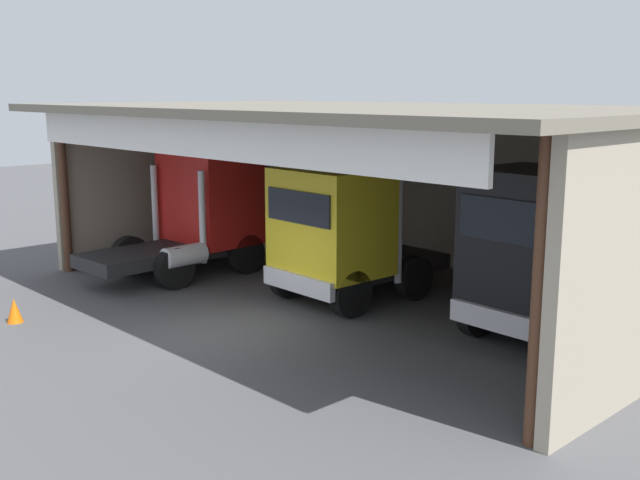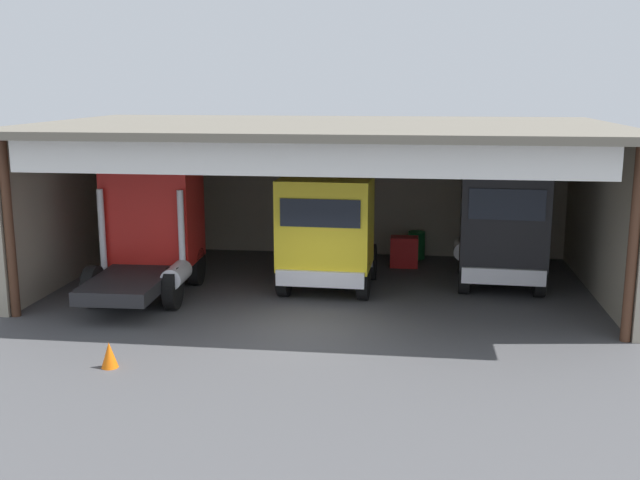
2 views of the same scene
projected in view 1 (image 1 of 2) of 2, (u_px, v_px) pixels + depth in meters
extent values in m
plane|color=#4C4C4F|center=(220.00, 331.00, 16.45)|extent=(80.00, 80.00, 0.00)
cube|color=#9E937F|center=(460.00, 191.00, 21.88)|extent=(15.65, 0.24, 4.62)
cube|color=#9E937F|center=(183.00, 180.00, 24.50)|extent=(0.24, 8.68, 4.62)
cube|color=#6E6759|center=(344.00, 110.00, 18.13)|extent=(16.25, 9.71, 0.20)
cylinder|color=#4C2D1E|center=(64.00, 193.00, 21.48)|extent=(0.24, 0.24, 4.62)
cylinder|color=#4C2D1E|center=(540.00, 294.00, 10.73)|extent=(0.24, 0.24, 4.62)
cube|color=white|center=(198.00, 135.00, 15.34)|extent=(14.09, 0.12, 0.90)
cube|color=red|center=(210.00, 194.00, 21.75)|extent=(2.57, 2.10, 2.85)
cube|color=black|center=(237.00, 174.00, 22.37)|extent=(2.12, 0.14, 0.86)
cube|color=silver|center=(240.00, 240.00, 22.79)|extent=(2.38, 0.25, 0.44)
cube|color=#232326|center=(151.00, 255.00, 20.57)|extent=(2.02, 3.86, 0.36)
cylinder|color=silver|center=(155.00, 208.00, 21.79)|extent=(0.18, 0.18, 2.51)
cylinder|color=silver|center=(202.00, 217.00, 20.25)|extent=(0.18, 0.18, 2.51)
cylinder|color=silver|center=(184.00, 255.00, 19.99)|extent=(0.61, 1.22, 0.56)
cylinder|color=black|center=(200.00, 243.00, 23.11)|extent=(0.34, 1.14, 1.13)
cylinder|color=black|center=(247.00, 254.00, 21.61)|extent=(0.34, 1.14, 1.13)
cylinder|color=black|center=(130.00, 256.00, 21.36)|extent=(0.34, 1.14, 1.13)
cylinder|color=black|center=(175.00, 268.00, 19.86)|extent=(0.34, 1.14, 1.13)
cube|color=yellow|center=(331.00, 221.00, 18.18)|extent=(2.62, 2.11, 2.53)
cube|color=black|center=(298.00, 207.00, 17.41)|extent=(2.17, 0.13, 0.76)
cube|color=silver|center=(298.00, 283.00, 17.74)|extent=(2.43, 0.23, 0.44)
cube|color=#232326|center=(381.00, 264.00, 19.61)|extent=(2.02, 3.32, 0.36)
cylinder|color=silver|center=(399.00, 228.00, 18.13)|extent=(0.18, 0.18, 2.72)
cylinder|color=silver|center=(334.00, 216.00, 19.81)|extent=(0.18, 0.18, 2.72)
cylinder|color=silver|center=(343.00, 254.00, 20.23)|extent=(0.60, 1.22, 0.56)
cylinder|color=black|center=(351.00, 294.00, 17.38)|extent=(0.33, 1.12, 1.11)
cylinder|color=black|center=(289.00, 276.00, 19.03)|extent=(0.33, 1.12, 1.11)
cylinder|color=black|center=(414.00, 278.00, 18.82)|extent=(0.33, 1.12, 1.11)
cylinder|color=black|center=(351.00, 263.00, 20.47)|extent=(0.33, 1.12, 1.11)
cube|color=black|center=(537.00, 238.00, 15.25)|extent=(2.49, 2.41, 2.80)
cube|color=black|center=(504.00, 221.00, 14.40)|extent=(2.03, 0.15, 0.84)
cube|color=silver|center=(498.00, 321.00, 14.77)|extent=(2.27, 0.26, 0.44)
cube|color=#232326|center=(581.00, 292.00, 16.74)|extent=(1.94, 3.49, 0.36)
cylinder|color=silver|center=(618.00, 248.00, 15.34)|extent=(0.18, 0.18, 2.89)
cylinder|color=silver|center=(528.00, 233.00, 16.92)|extent=(0.18, 0.18, 2.89)
cylinder|color=silver|center=(532.00, 280.00, 17.32)|extent=(0.61, 1.22, 0.56)
cylinder|color=black|center=(566.00, 333.00, 14.50)|extent=(0.35, 1.17, 1.15)
cylinder|color=black|center=(478.00, 310.00, 16.05)|extent=(0.35, 1.17, 1.15)
cylinder|color=black|center=(625.00, 310.00, 16.01)|extent=(0.35, 1.17, 1.15)
cylinder|color=black|center=(540.00, 291.00, 17.55)|extent=(0.35, 1.17, 1.15)
cylinder|color=#197233|center=(527.00, 271.00, 19.90)|extent=(0.58, 0.58, 0.94)
cube|color=red|center=(488.00, 275.00, 19.34)|extent=(0.90, 0.60, 1.00)
cone|color=orange|center=(14.00, 310.00, 17.02)|extent=(0.36, 0.36, 0.56)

